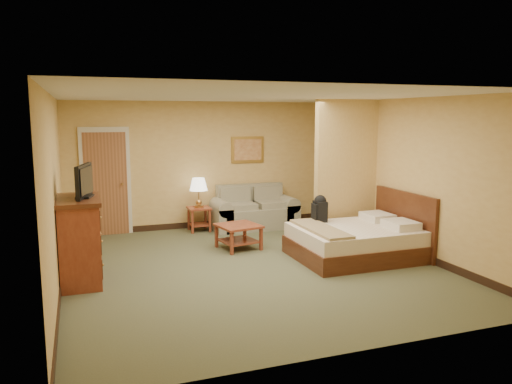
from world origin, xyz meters
name	(u,v)px	position (x,y,z in m)	size (l,w,h in m)	color
floor	(251,267)	(0.00, 0.00, 0.00)	(6.00, 6.00, 0.00)	#4D5033
ceiling	(251,96)	(0.00, 0.00, 2.60)	(6.00, 6.00, 0.00)	white
back_wall	(203,165)	(0.00, 3.00, 1.30)	(5.50, 0.02, 2.60)	tan
left_wall	(55,193)	(-2.75, 0.00, 1.30)	(0.02, 6.00, 2.60)	tan
right_wall	(405,176)	(2.75, 0.00, 1.30)	(0.02, 6.00, 2.60)	tan
partition	(346,172)	(2.15, 0.93, 1.30)	(1.20, 0.15, 2.60)	tan
door	(106,182)	(-1.95, 2.96, 1.03)	(0.94, 0.16, 2.10)	beige
baseboard	(204,224)	(0.00, 2.99, 0.06)	(5.50, 0.02, 0.12)	black
loveseat	(254,214)	(0.96, 2.57, 0.29)	(1.75, 0.81, 0.89)	gray
side_table	(199,215)	(-0.19, 2.65, 0.32)	(0.44, 0.44, 0.49)	maroon
table_lamp	(199,185)	(-0.19, 2.65, 0.94)	(0.36, 0.36, 0.59)	#B27F41
coffee_table	(238,232)	(0.14, 1.07, 0.31)	(0.79, 0.79, 0.43)	maroon
wall_picture	(248,150)	(0.96, 2.97, 1.60)	(0.72, 0.04, 0.56)	#B78E3F
dresser	(79,240)	(-2.48, 0.14, 0.60)	(0.59, 1.12, 1.20)	maroon
tv	(84,182)	(-2.38, 0.14, 1.41)	(0.26, 0.74, 0.46)	black
bed	(358,240)	(1.82, -0.10, 0.29)	(1.95, 1.63, 1.05)	#441E10
backpack	(320,208)	(1.42, 0.49, 0.76)	(0.21, 0.28, 0.46)	black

